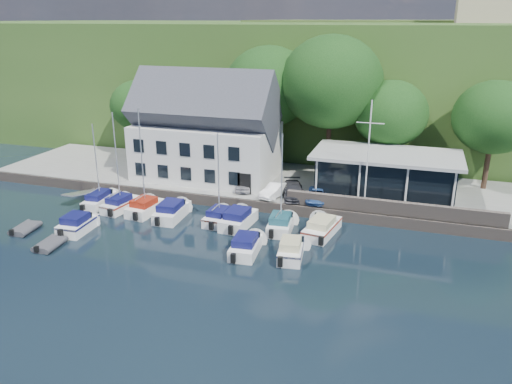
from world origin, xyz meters
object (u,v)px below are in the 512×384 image
car_white (275,190)px  flagpole (368,156)px  club_pavilion (385,175)px  boat_r1_3 (172,210)px  boat_r1_5 (239,217)px  boat_r2_0 (78,223)px  boat_r1_0 (96,162)px  harbor_building (206,135)px  boat_r1_4 (218,176)px  boat_r1_1 (117,164)px  boat_r2_4 (291,248)px  dinghy_0 (25,228)px  boat_r1_6 (282,178)px  car_dgrey (293,190)px  car_silver (244,183)px  boat_r1_2 (142,165)px  dinghy_1 (50,243)px  boat_r2_3 (246,244)px  car_blue (317,195)px  boat_r1_7 (322,226)px

car_white → flagpole: (8.21, -0.65, 4.09)m
club_pavilion → boat_r1_3: (-17.37, -8.86, -2.27)m
flagpole → boat_r1_5: 12.02m
boat_r2_0 → boat_r1_0: bearing=103.9°
harbor_building → boat_r1_4: size_ratio=1.71×
boat_r1_1 → boat_r1_5: size_ratio=1.47×
boat_r1_3 → boat_r2_4: bearing=-23.0°
dinghy_0 → boat_r1_3: bearing=24.7°
boat_r2_4 → dinghy_0: 22.15m
boat_r1_1 → boat_r1_6: (15.22, -0.05, 0.19)m
car_dgrey → car_silver: bearing=155.2°
boat_r1_2 → boat_r1_5: bearing=5.3°
boat_r1_1 → boat_r1_5: boat_r1_1 is taller
flagpole → boat_r1_1: 21.94m
car_silver → car_white: size_ratio=1.01×
boat_r1_3 → dinghy_1: (-6.18, -8.30, -0.46)m
dinghy_0 → car_silver: bearing=34.2°
boat_r1_4 → dinghy_0: boat_r1_4 is taller
boat_r2_3 → car_white: bearing=88.5°
club_pavilion → car_silver: (-12.99, -2.29, -1.41)m
boat_r1_6 → dinghy_0: 21.53m
harbor_building → car_white: size_ratio=3.85×
car_silver → boat_r2_0: size_ratio=0.73×
flagpole → boat_r1_0: size_ratio=1.11×
car_blue → boat_r1_2: (-14.50, -5.38, 2.94)m
car_blue → boat_r1_7: 5.23m
boat_r1_1 → boat_r2_4: size_ratio=1.68×
boat_r1_7 → boat_r2_3: 6.95m
flagpole → boat_r1_6: 7.83m
car_blue → boat_r1_6: (-1.92, -5.32, 2.99)m
boat_r2_0 → car_blue: bearing=27.0°
boat_r1_7 → boat_r1_5: bearing=-166.7°
boat_r1_0 → boat_r1_6: 17.76m
car_white → boat_r2_4: 10.61m
harbor_building → boat_r1_5: (6.80, -9.23, -4.57)m
car_blue → boat_r1_6: bearing=-115.0°
boat_r1_6 → dinghy_1: bearing=-157.7°
car_white → dinghy_0: (-18.01, -11.98, -1.29)m
boat_r1_5 → boat_r2_0: (-12.22, -5.16, -0.01)m
club_pavilion → car_white: 10.20m
harbor_building → boat_r1_6: bearing=-41.0°
boat_r1_5 → car_dgrey: bearing=64.6°
boat_r1_3 → dinghy_0: (-10.18, -6.40, -0.45)m
club_pavilion → car_dgrey: size_ratio=2.93×
club_pavilion → boat_r1_3: club_pavilion is taller
car_dgrey → boat_r1_3: bearing=-165.4°
flagpole → boat_r1_2: 19.40m
boat_r1_3 → boat_r2_4: size_ratio=1.20×
car_silver → car_white: bearing=-31.0°
car_dgrey → boat_r2_4: size_ratio=0.86×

